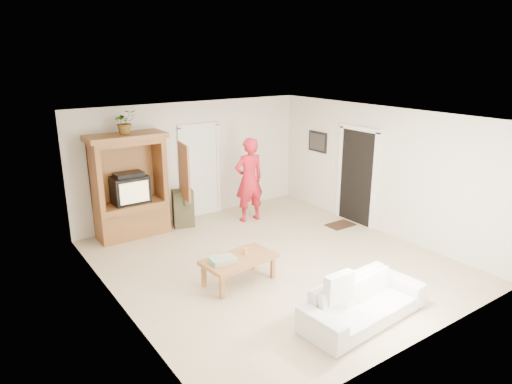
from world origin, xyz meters
TOP-DOWN VIEW (x-y plane):
  - floor at (0.00, 0.00)m, footprint 6.00×6.00m
  - ceiling at (0.00, 0.00)m, footprint 6.00×6.00m
  - wall_back at (0.00, 3.00)m, footprint 5.50×0.00m
  - wall_front at (0.00, -3.00)m, footprint 5.50×0.00m
  - wall_left at (-2.75, 0.00)m, footprint 0.00×6.00m
  - wall_right at (2.75, 0.00)m, footprint 0.00×6.00m
  - armoire at (-1.58, 2.66)m, footprint 1.82×1.14m
  - door_back at (0.15, 2.97)m, footprint 0.85×0.05m
  - doorway_right at (2.73, 0.60)m, footprint 0.05×0.90m
  - framed_picture at (2.73, 1.90)m, footprint 0.03×0.60m
  - doormat at (2.30, 0.60)m, footprint 0.60×0.40m
  - plant at (-1.60, 2.63)m, footprint 0.43×0.37m
  - man at (0.85, 2.02)m, footprint 0.72×0.51m
  - sofa at (-0.09, -2.23)m, footprint 1.98×0.89m
  - coffee_table at (-0.92, -0.31)m, footprint 1.24×0.75m
  - towel at (-1.22, -0.31)m, footprint 0.40×0.31m
  - candle at (-0.76, -0.25)m, footprint 0.08×0.08m
  - backpack_black at (-0.98, 2.62)m, footprint 0.34×0.26m
  - backpack_olive at (-0.53, 2.51)m, footprint 0.50×0.42m

SIDE VIEW (x-z plane):
  - floor at x=0.00m, z-range 0.00..0.00m
  - doormat at x=2.30m, z-range 0.00..0.02m
  - backpack_black at x=-0.98m, z-range 0.00..0.37m
  - sofa at x=-0.09m, z-range 0.00..0.57m
  - coffee_table at x=-0.92m, z-range 0.16..0.61m
  - backpack_olive at x=-0.53m, z-range 0.00..0.81m
  - towel at x=-1.22m, z-range 0.44..0.52m
  - candle at x=-0.76m, z-range 0.44..0.54m
  - armoire at x=-1.58m, z-range -0.14..1.96m
  - man at x=0.85m, z-range 0.00..1.87m
  - door_back at x=0.15m, z-range 0.00..2.04m
  - doorway_right at x=2.73m, z-range 0.00..2.04m
  - wall_back at x=0.00m, z-range -1.45..4.05m
  - wall_front at x=0.00m, z-range -1.45..4.05m
  - wall_left at x=-2.75m, z-range -1.70..4.30m
  - wall_right at x=2.75m, z-range -1.70..4.30m
  - framed_picture at x=2.73m, z-range 1.36..1.84m
  - plant at x=-1.60m, z-range 2.10..2.57m
  - ceiling at x=0.00m, z-range 2.60..2.60m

